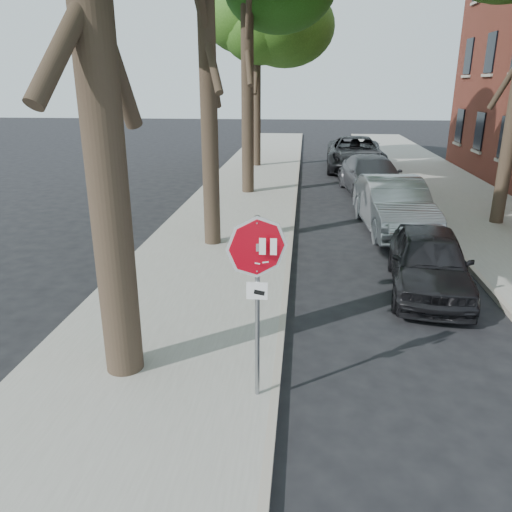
{
  "coord_description": "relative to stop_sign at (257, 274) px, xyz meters",
  "views": [
    {
      "loc": [
        -0.14,
        -6.02,
        4.28
      ],
      "look_at": [
        -0.76,
        0.4,
        2.05
      ],
      "focal_mm": 35.0,
      "sensor_mm": 36.0,
      "label": 1
    }
  ],
  "objects": [
    {
      "name": "sidewalk_left",
      "position": [
        -1.8,
        12.03,
        -1.89
      ],
      "size": [
        4.0,
        55.0,
        0.12
      ],
      "primitive_type": "cube",
      "color": "gray",
      "rests_on": "ground"
    },
    {
      "name": "car_c",
      "position": [
        3.3,
        14.47,
        -1.19
      ],
      "size": [
        2.68,
        5.41,
        1.51
      ],
      "primitive_type": "imported",
      "rotation": [
        0.0,
        0.0,
        0.11
      ],
      "color": "#4F4F54",
      "rests_on": "ground"
    },
    {
      "name": "car_a",
      "position": [
        3.3,
        4.39,
        -1.27
      ],
      "size": [
        2.08,
        4.15,
        1.36
      ],
      "primitive_type": "imported",
      "rotation": [
        0.0,
        0.0,
        -0.12
      ],
      "color": "black",
      "rests_on": "ground"
    },
    {
      "name": "sidewalk_right",
      "position": [
        6.7,
        12.03,
        -1.89
      ],
      "size": [
        4.0,
        55.0,
        0.12
      ],
      "primitive_type": "cube",
      "color": "gray",
      "rests_on": "ground"
    },
    {
      "name": "stop_sign",
      "position": [
        0.0,
        0.0,
        0.0
      ],
      "size": [
        0.76,
        0.34,
        2.61
      ],
      "color": "gray",
      "rests_on": "sidewalk_left"
    },
    {
      "name": "curb_left",
      "position": [
        0.25,
        12.03,
        -1.88
      ],
      "size": [
        0.12,
        55.0,
        0.13
      ],
      "primitive_type": "cube",
      "color": "#9E9384",
      "rests_on": "ground"
    },
    {
      "name": "ground",
      "position": [
        0.7,
        0.03,
        -1.95
      ],
      "size": [
        120.0,
        120.0,
        0.0
      ],
      "primitive_type": "plane",
      "color": "black",
      "rests_on": "ground"
    },
    {
      "name": "curb_right",
      "position": [
        4.65,
        12.03,
        -1.88
      ],
      "size": [
        0.12,
        55.0,
        0.13
      ],
      "primitive_type": "cube",
      "color": "#9E9384",
      "rests_on": "ground"
    },
    {
      "name": "tree_far",
      "position": [
        -2.02,
        21.14,
        5.26
      ],
      "size": [
        5.29,
        4.91,
        9.33
      ],
      "color": "black",
      "rests_on": "sidewalk_left"
    },
    {
      "name": "car_d",
      "position": [
        3.17,
        20.54,
        -1.09
      ],
      "size": [
        3.07,
        6.26,
        1.71
      ],
      "primitive_type": "imported",
      "rotation": [
        0.0,
        0.0,
        -0.04
      ],
      "color": "black",
      "rests_on": "ground"
    },
    {
      "name": "car_b",
      "position": [
        3.3,
        9.12,
        -1.14
      ],
      "size": [
        2.05,
        4.99,
        1.61
      ],
      "primitive_type": "imported",
      "rotation": [
        0.0,
        0.0,
        0.07
      ],
      "color": "gray",
      "rests_on": "ground"
    }
  ]
}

